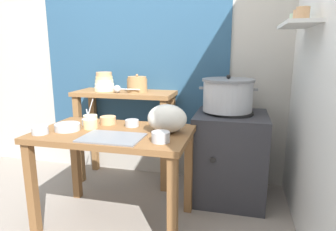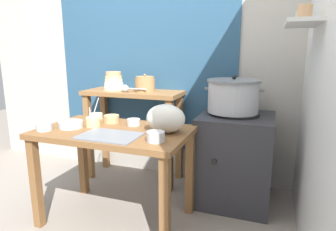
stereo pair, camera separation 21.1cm
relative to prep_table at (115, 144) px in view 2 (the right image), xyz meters
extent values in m
plane|color=gray|center=(-0.04, -0.09, -0.61)|extent=(9.00, 9.00, 0.00)
cube|color=#B2ADA3|center=(0.06, 1.01, 0.69)|extent=(4.40, 0.10, 2.60)
cube|color=navy|center=(-0.19, 0.95, 0.74)|extent=(1.90, 0.02, 2.10)
cube|color=white|center=(1.36, 0.11, 0.69)|extent=(0.10, 3.20, 2.60)
cube|color=silver|center=(1.21, 0.31, 0.84)|extent=(0.20, 0.56, 0.02)
cylinder|color=tan|center=(1.21, 0.16, 0.89)|extent=(0.08, 0.08, 0.08)
cylinder|color=tan|center=(1.21, 0.29, 0.89)|extent=(0.08, 0.08, 0.08)
cylinder|color=#B7D1AD|center=(1.21, 0.43, 0.89)|extent=(0.08, 0.08, 0.07)
cube|color=brown|center=(0.00, 0.00, 0.09)|extent=(1.10, 0.66, 0.04)
cube|color=brown|center=(-0.50, -0.28, -0.27)|extent=(0.06, 0.06, 0.68)
cube|color=brown|center=(0.50, -0.28, -0.27)|extent=(0.06, 0.06, 0.68)
cube|color=brown|center=(-0.50, 0.28, -0.27)|extent=(0.06, 0.06, 0.68)
cube|color=brown|center=(0.50, 0.28, -0.27)|extent=(0.06, 0.06, 0.68)
cube|color=olive|center=(-0.21, 0.74, 0.27)|extent=(0.96, 0.40, 0.04)
cube|color=olive|center=(-0.64, 0.59, -0.18)|extent=(0.06, 0.06, 0.86)
cube|color=olive|center=(0.22, 0.59, -0.18)|extent=(0.06, 0.06, 0.86)
cube|color=olive|center=(-0.64, 0.89, -0.18)|extent=(0.06, 0.06, 0.86)
cube|color=olive|center=(0.22, 0.89, -0.18)|extent=(0.06, 0.06, 0.86)
cube|color=#2D2D33|center=(0.81, 0.61, -0.23)|extent=(0.60, 0.60, 0.76)
cylinder|color=black|center=(0.81, 0.61, 0.16)|extent=(0.36, 0.36, 0.02)
cylinder|color=black|center=(0.69, 0.30, -0.16)|extent=(0.04, 0.02, 0.04)
cylinder|color=#B7BABF|center=(0.77, 0.63, 0.30)|extent=(0.41, 0.41, 0.25)
cylinder|color=slate|center=(0.77, 0.63, 0.43)|extent=(0.44, 0.44, 0.02)
sphere|color=black|center=(0.77, 0.63, 0.46)|extent=(0.04, 0.04, 0.04)
cube|color=slate|center=(0.54, 0.63, 0.36)|extent=(0.04, 0.02, 0.02)
cube|color=slate|center=(0.99, 0.63, 0.36)|extent=(0.04, 0.02, 0.02)
cylinder|color=#A37A4C|center=(-0.08, 0.74, 0.35)|extent=(0.19, 0.19, 0.12)
cylinder|color=#A37A4C|center=(-0.08, 0.74, 0.42)|extent=(0.17, 0.17, 0.02)
sphere|color=#A37A4C|center=(-0.08, 0.74, 0.45)|extent=(0.02, 0.02, 0.02)
cylinder|color=beige|center=(-0.42, 0.73, 0.31)|extent=(0.20, 0.20, 0.03)
cylinder|color=silver|center=(-0.42, 0.73, 0.34)|extent=(0.19, 0.19, 0.04)
cylinder|color=beige|center=(-0.42, 0.73, 0.38)|extent=(0.17, 0.17, 0.04)
cylinder|color=#E5C684|center=(-0.42, 0.73, 0.41)|extent=(0.16, 0.16, 0.03)
cylinder|color=tan|center=(-0.42, 0.73, 0.45)|extent=(0.15, 0.15, 0.04)
sphere|color=#B7BABF|center=(-0.24, 0.63, 0.33)|extent=(0.07, 0.07, 0.07)
cylinder|color=#B7BABF|center=(-0.11, 0.63, 0.33)|extent=(0.19, 0.01, 0.01)
cube|color=slate|center=(0.06, -0.17, 0.12)|extent=(0.40, 0.28, 0.01)
ellipsoid|color=silver|center=(0.38, 0.06, 0.21)|extent=(0.28, 0.21, 0.20)
cylinder|color=#B7BABF|center=(-0.33, -0.06, 0.14)|extent=(0.18, 0.18, 0.05)
cylinder|color=#BFB28C|center=(-0.33, -0.06, 0.15)|extent=(0.15, 0.15, 0.01)
cylinder|color=#B7BABF|center=(-0.46, -0.19, 0.14)|extent=(0.11, 0.11, 0.05)
cylinder|color=#337238|center=(-0.46, -0.19, 0.16)|extent=(0.09, 0.09, 0.01)
cylinder|color=#B7BABF|center=(-0.26, 0.12, 0.13)|extent=(0.10, 0.10, 0.05)
cylinder|color=beige|center=(-0.26, 0.12, 0.15)|extent=(0.09, 0.09, 0.01)
cylinder|color=#B7BABF|center=(0.08, 0.16, 0.14)|extent=(0.10, 0.10, 0.05)
cylinder|color=maroon|center=(0.08, 0.16, 0.16)|extent=(0.09, 0.09, 0.01)
cylinder|color=#B7BABF|center=(0.40, -0.17, 0.14)|extent=(0.12, 0.12, 0.07)
cylinder|color=#337238|center=(0.40, -0.17, 0.17)|extent=(0.10, 0.10, 0.01)
cylinder|color=#E5C684|center=(-0.19, 0.02, 0.14)|extent=(0.10, 0.10, 0.07)
cylinder|color=#337238|center=(-0.19, 0.02, 0.17)|extent=(0.09, 0.09, 0.01)
cylinder|color=#B7BABF|center=(-0.20, 0.01, 0.18)|extent=(0.05, 0.04, 0.14)
cylinder|color=tan|center=(-0.12, 0.18, 0.14)|extent=(0.12, 0.12, 0.06)
cylinder|color=beige|center=(-0.12, 0.18, 0.16)|extent=(0.10, 0.10, 0.01)
cylinder|color=beige|center=(-0.32, 0.25, 0.13)|extent=(0.11, 0.11, 0.04)
cylinder|color=brown|center=(-0.32, 0.25, 0.15)|extent=(0.10, 0.10, 0.01)
cylinder|color=#B7BABF|center=(-0.33, 0.26, 0.20)|extent=(0.06, 0.05, 0.17)
camera|label=1|loc=(0.86, -1.85, 0.67)|focal=31.14mm
camera|label=2|loc=(1.06, -1.79, 0.67)|focal=31.14mm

